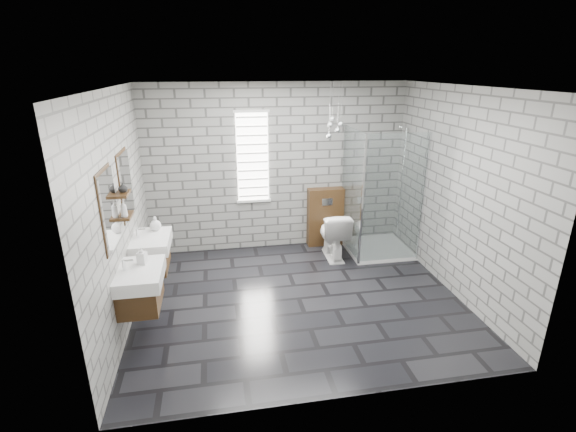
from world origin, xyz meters
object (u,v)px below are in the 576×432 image
object	(u,v)px
vanity_right	(148,244)
shower_enclosure	(375,225)
cistern_panel	(325,217)
toilet	(333,234)
vanity_left	(137,277)

from	to	relation	value
vanity_right	shower_enclosure	distance (m)	3.50
vanity_right	cistern_panel	bearing A→B (deg)	25.07
vanity_right	cistern_panel	size ratio (longest dim) A/B	1.57
vanity_right	toilet	world-z (taller)	vanity_right
shower_enclosure	toilet	bearing A→B (deg)	179.26
shower_enclosure	cistern_panel	bearing A→B (deg)	143.59
toilet	shower_enclosure	bearing A→B (deg)	-179.01
cistern_panel	toilet	bearing A→B (deg)	-90.00
shower_enclosure	toilet	xyz separation A→B (m)	(-0.70, 0.01, -0.12)
vanity_right	toilet	distance (m)	2.84
shower_enclosure	toilet	size ratio (longest dim) A/B	2.64
shower_enclosure	vanity_left	bearing A→B (deg)	-153.90
vanity_left	shower_enclosure	distance (m)	3.80
vanity_right	cistern_panel	xyz separation A→B (m)	(2.71, 1.27, -0.26)
toilet	cistern_panel	bearing A→B (deg)	-88.27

